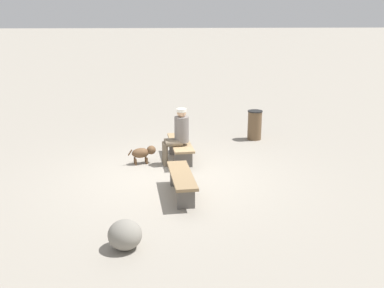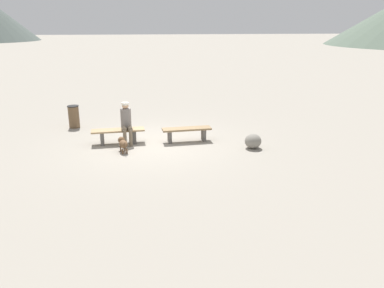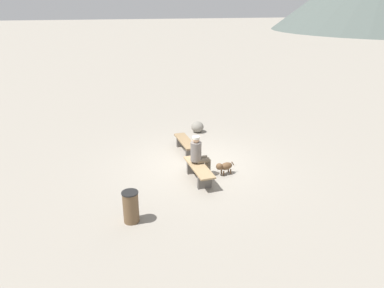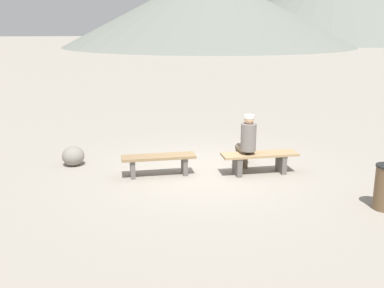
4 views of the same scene
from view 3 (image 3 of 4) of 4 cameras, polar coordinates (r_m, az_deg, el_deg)
name	(u,v)px [view 3 (image 3 of 4)]	position (r m, az deg, el deg)	size (l,w,h in m)	color
ground	(197,165)	(11.92, 0.85, -3.35)	(210.00, 210.00, 0.06)	gray
bench_left	(185,143)	(12.71, -1.07, 0.08)	(1.61, 0.53, 0.46)	#605B56
bench_right	(199,170)	(10.74, 1.10, -4.27)	(1.70, 0.59, 0.46)	#605B56
seated_person	(198,153)	(10.81, 1.03, -1.48)	(0.38, 0.63, 1.33)	slate
dog	(224,166)	(11.15, 5.21, -3.60)	(0.34, 0.66, 0.42)	brown
trash_bin	(131,207)	(8.91, -9.79, -9.90)	(0.41, 0.41, 0.82)	brown
boulder	(197,127)	(14.73, 0.88, 2.76)	(0.51, 0.52, 0.45)	gray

